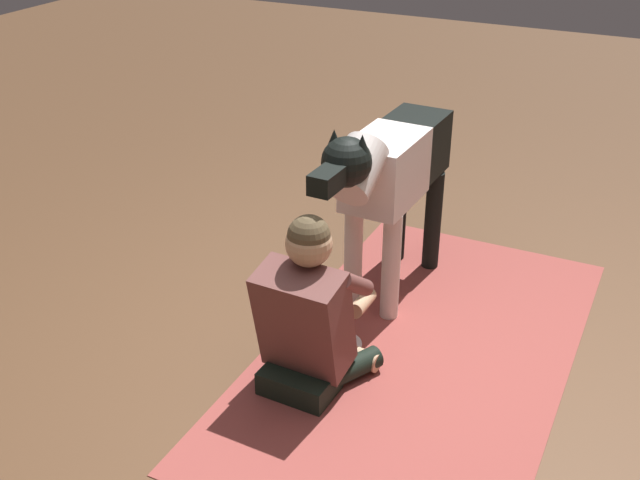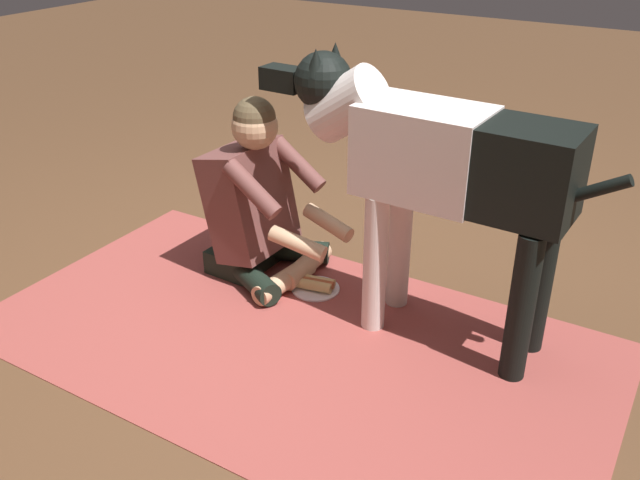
% 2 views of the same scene
% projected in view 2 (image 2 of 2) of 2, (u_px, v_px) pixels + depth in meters
% --- Properties ---
extents(ground_plane, '(15.44, 15.44, 0.00)m').
position_uv_depth(ground_plane, '(285.00, 291.00, 3.22)').
color(ground_plane, brown).
extents(area_rug, '(2.60, 1.43, 0.01)m').
position_uv_depth(area_rug, '(292.00, 338.00, 2.88)').
color(area_rug, '#96413C').
rests_on(area_rug, ground).
extents(person_sitting_on_floor, '(0.68, 0.58, 0.88)m').
position_uv_depth(person_sitting_on_floor, '(258.00, 205.00, 3.22)').
color(person_sitting_on_floor, black).
rests_on(person_sitting_on_floor, ground).
extents(large_dog, '(1.50, 0.35, 1.14)m').
position_uv_depth(large_dog, '(435.00, 164.00, 2.62)').
color(large_dog, silver).
rests_on(large_dog, ground).
extents(hot_dog_on_plate, '(0.23, 0.23, 0.06)m').
position_uv_depth(hot_dog_on_plate, '(316.00, 285.00, 3.22)').
color(hot_dog_on_plate, white).
rests_on(hot_dog_on_plate, ground).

